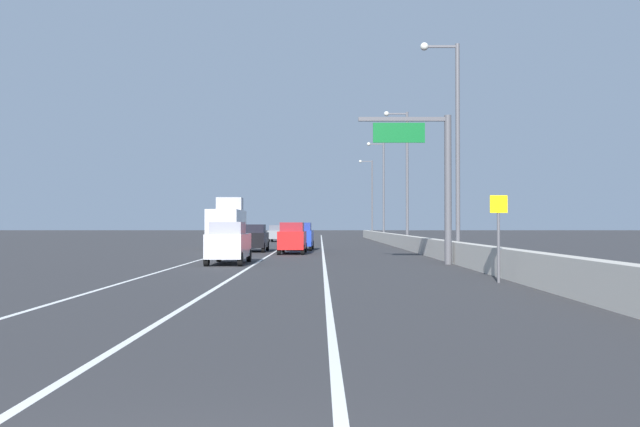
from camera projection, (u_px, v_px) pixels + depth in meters
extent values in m
plane|color=#2D2D30|center=(310.00, 244.00, 67.99)|extent=(320.00, 320.00, 0.00)
cube|color=silver|center=(246.00, 247.00, 59.01)|extent=(0.16, 130.00, 0.00)
cube|color=silver|center=(285.00, 247.00, 59.00)|extent=(0.16, 130.00, 0.00)
cube|color=silver|center=(325.00, 247.00, 58.99)|extent=(0.16, 130.00, 0.00)
cube|color=#B2ADA3|center=(429.00, 246.00, 43.97)|extent=(0.60, 120.00, 1.10)
cylinder|color=#47474C|center=(450.00, 190.00, 33.47)|extent=(0.36, 0.36, 7.50)
cube|color=#47474C|center=(405.00, 119.00, 33.53)|extent=(4.50, 0.20, 0.20)
cube|color=#0C5923|center=(401.00, 133.00, 33.40)|extent=(2.60, 0.10, 1.00)
cylinder|color=#4C4C51|center=(501.00, 248.00, 22.87)|extent=(0.10, 0.10, 2.40)
cube|color=yellow|center=(501.00, 204.00, 22.85)|extent=(0.60, 0.04, 0.60)
cylinder|color=#4C4C51|center=(460.00, 152.00, 36.17)|extent=(0.24, 0.24, 11.84)
cube|color=#4C4C51|center=(443.00, 46.00, 36.27)|extent=(1.80, 0.12, 0.12)
sphere|color=beige|center=(427.00, 46.00, 36.27)|extent=(0.44, 0.44, 0.44)
cylinder|color=#4C4C51|center=(409.00, 180.00, 58.22)|extent=(0.24, 0.24, 11.84)
cube|color=#4C4C51|center=(399.00, 114.00, 58.31)|extent=(1.80, 0.12, 0.12)
sphere|color=beige|center=(389.00, 114.00, 58.32)|extent=(0.44, 0.44, 0.44)
cylinder|color=#4C4C51|center=(386.00, 192.00, 80.26)|extent=(0.24, 0.24, 11.84)
cube|color=#4C4C51|center=(378.00, 144.00, 80.36)|extent=(1.80, 0.12, 0.12)
sphere|color=beige|center=(371.00, 144.00, 80.36)|extent=(0.44, 0.44, 0.44)
cylinder|color=#4C4C51|center=(374.00, 199.00, 102.30)|extent=(0.24, 0.24, 11.84)
cube|color=#4C4C51|center=(368.00, 161.00, 102.40)|extent=(1.80, 0.12, 0.12)
sphere|color=beige|center=(363.00, 161.00, 102.40)|extent=(0.44, 0.44, 0.44)
cube|color=#B7B7BC|center=(231.00, 246.00, 33.81)|extent=(1.77, 4.75, 1.18)
cube|color=gray|center=(230.00, 228.00, 33.35)|extent=(1.56, 2.14, 0.60)
cylinder|color=black|center=(221.00, 255.00, 35.73)|extent=(0.22, 0.68, 0.68)
cylinder|color=black|center=(251.00, 255.00, 35.72)|extent=(0.22, 0.68, 0.68)
cylinder|color=black|center=(209.00, 259.00, 31.88)|extent=(0.22, 0.68, 0.68)
cylinder|color=black|center=(243.00, 259.00, 31.87)|extent=(0.22, 0.68, 0.68)
cube|color=red|center=(295.00, 240.00, 45.54)|extent=(1.83, 4.53, 1.19)
cube|color=maroon|center=(294.00, 227.00, 45.10)|extent=(1.57, 2.06, 0.60)
cylinder|color=black|center=(285.00, 248.00, 47.35)|extent=(0.24, 0.68, 0.68)
cylinder|color=black|center=(307.00, 248.00, 47.30)|extent=(0.24, 0.68, 0.68)
cylinder|color=black|center=(281.00, 250.00, 43.75)|extent=(0.24, 0.68, 0.68)
cylinder|color=black|center=(305.00, 250.00, 43.71)|extent=(0.24, 0.68, 0.68)
cube|color=#1E389E|center=(303.00, 238.00, 52.12)|extent=(2.02, 4.18, 1.20)
cube|color=navy|center=(302.00, 226.00, 51.72)|extent=(1.72, 1.91, 0.60)
cylinder|color=black|center=(293.00, 245.00, 53.75)|extent=(0.24, 0.69, 0.68)
cylinder|color=black|center=(315.00, 245.00, 53.69)|extent=(0.24, 0.69, 0.68)
cylinder|color=black|center=(290.00, 246.00, 50.53)|extent=(0.24, 0.69, 0.68)
cylinder|color=black|center=(313.00, 246.00, 50.47)|extent=(0.24, 0.69, 0.68)
cube|color=slate|center=(279.00, 235.00, 77.31)|extent=(1.91, 4.40, 0.97)
cube|color=#4D505A|center=(279.00, 228.00, 76.89)|extent=(1.60, 2.01, 0.60)
cylinder|color=black|center=(274.00, 238.00, 79.05)|extent=(0.25, 0.69, 0.68)
cylinder|color=black|center=(287.00, 238.00, 78.98)|extent=(0.25, 0.69, 0.68)
cylinder|color=black|center=(271.00, 239.00, 75.63)|extent=(0.25, 0.69, 0.68)
cylinder|color=black|center=(285.00, 239.00, 75.56)|extent=(0.25, 0.69, 0.68)
cube|color=black|center=(257.00, 240.00, 49.13)|extent=(1.73, 4.49, 1.06)
cube|color=black|center=(256.00, 229.00, 48.69)|extent=(1.52, 2.02, 0.60)
cylinder|color=black|center=(249.00, 246.00, 50.92)|extent=(0.22, 0.68, 0.68)
cylinder|color=black|center=(270.00, 246.00, 50.91)|extent=(0.22, 0.68, 0.68)
cylinder|color=black|center=(244.00, 248.00, 47.33)|extent=(0.22, 0.68, 0.68)
cylinder|color=black|center=(266.00, 248.00, 47.32)|extent=(0.22, 0.68, 0.68)
cube|color=silver|center=(229.00, 226.00, 54.50)|extent=(2.50, 7.93, 2.67)
cube|color=gray|center=(232.00, 204.00, 56.27)|extent=(2.13, 1.76, 1.10)
cylinder|color=black|center=(221.00, 242.00, 57.72)|extent=(0.23, 1.00, 1.00)
cylinder|color=black|center=(247.00, 242.00, 57.74)|extent=(0.23, 1.00, 1.00)
cylinder|color=black|center=(209.00, 244.00, 51.21)|extent=(0.23, 1.00, 1.00)
cylinder|color=black|center=(239.00, 244.00, 51.23)|extent=(0.23, 1.00, 1.00)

